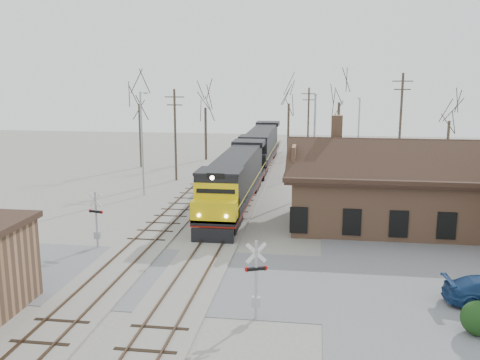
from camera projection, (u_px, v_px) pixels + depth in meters
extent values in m
plane|color=gray|center=(191.00, 278.00, 29.03)|extent=(140.00, 140.00, 0.00)
cube|color=slate|center=(191.00, 278.00, 29.03)|extent=(60.00, 9.00, 0.03)
cube|color=gray|center=(234.00, 209.00, 43.58)|extent=(3.40, 90.00, 0.12)
cube|color=#473323|center=(225.00, 207.00, 43.66)|extent=(0.08, 90.00, 0.14)
cube|color=#473323|center=(242.00, 208.00, 43.46)|extent=(0.08, 90.00, 0.14)
cube|color=gray|center=(180.00, 207.00, 44.20)|extent=(3.40, 90.00, 0.12)
cube|color=#473323|center=(172.00, 206.00, 44.28)|extent=(0.08, 90.00, 0.14)
cube|color=#473323|center=(188.00, 206.00, 44.08)|extent=(0.08, 90.00, 0.14)
cube|color=#966A4E|center=(391.00, 199.00, 38.62)|extent=(14.00, 8.00, 4.00)
cube|color=black|center=(393.00, 171.00, 38.20)|extent=(15.20, 9.20, 0.30)
cube|color=black|center=(398.00, 162.00, 35.77)|extent=(15.00, 4.71, 2.66)
cube|color=black|center=(389.00, 152.00, 40.24)|extent=(15.00, 4.71, 2.66)
cube|color=#966A4E|center=(337.00, 130.00, 39.68)|extent=(0.80, 0.80, 2.20)
cube|color=black|center=(222.00, 221.00, 38.23)|extent=(2.50, 4.00, 1.00)
cube|color=black|center=(246.00, 184.00, 50.86)|extent=(2.50, 4.00, 1.00)
cube|color=black|center=(236.00, 191.00, 44.39)|extent=(3.00, 20.02, 0.35)
cube|color=maroon|center=(236.00, 193.00, 44.43)|extent=(3.02, 20.02, 0.12)
cube|color=black|center=(238.00, 170.00, 45.30)|extent=(2.60, 14.52, 2.80)
cube|color=black|center=(220.00, 192.00, 36.89)|extent=(3.00, 2.80, 2.80)
cube|color=#DFBF0B|center=(215.00, 210.00, 35.41)|extent=(3.00, 1.80, 1.40)
cube|color=black|center=(212.00, 236.00, 34.73)|extent=(2.80, 0.25, 1.00)
cylinder|color=#FFF2CC|center=(212.00, 178.00, 34.05)|extent=(0.28, 0.10, 0.28)
cube|color=black|center=(255.00, 170.00, 58.15)|extent=(2.50, 4.00, 1.00)
cube|color=black|center=(266.00, 153.00, 70.78)|extent=(2.50, 4.00, 1.00)
cube|color=black|center=(261.00, 154.00, 64.30)|extent=(3.00, 20.02, 0.35)
cube|color=maroon|center=(261.00, 156.00, 64.35)|extent=(3.02, 20.02, 0.12)
cube|color=black|center=(262.00, 140.00, 65.21)|extent=(2.60, 14.52, 2.80)
cube|color=black|center=(254.00, 150.00, 56.81)|extent=(3.00, 2.80, 2.80)
cube|color=black|center=(252.00, 161.00, 55.32)|extent=(3.00, 1.80, 1.40)
cube|color=black|center=(251.00, 177.00, 54.65)|extent=(2.80, 0.25, 1.00)
cylinder|color=#A5A8AD|center=(256.00, 281.00, 23.89)|extent=(0.13, 0.13, 3.71)
cube|color=silver|center=(256.00, 253.00, 23.64)|extent=(0.92, 0.38, 0.97)
cube|color=silver|center=(256.00, 253.00, 23.64)|extent=(0.92, 0.38, 0.97)
cube|color=black|center=(256.00, 269.00, 23.78)|extent=(0.83, 0.43, 0.14)
cylinder|color=#B20C0C|center=(247.00, 269.00, 23.70)|extent=(0.24, 0.15, 0.22)
cylinder|color=#B20C0C|center=(265.00, 268.00, 23.87)|extent=(0.24, 0.15, 0.22)
cube|color=#A5A8AD|center=(256.00, 302.00, 24.09)|extent=(0.37, 0.28, 0.46)
cylinder|color=#A5A8AD|center=(96.00, 220.00, 33.82)|extent=(0.13, 0.13, 3.66)
cube|color=silver|center=(95.00, 200.00, 33.57)|extent=(0.94, 0.25, 0.96)
cube|color=silver|center=(95.00, 200.00, 33.57)|extent=(0.94, 0.25, 0.96)
cube|color=black|center=(96.00, 212.00, 33.71)|extent=(0.84, 0.33, 0.14)
cylinder|color=#B20C0C|center=(101.00, 212.00, 33.57)|extent=(0.23, 0.13, 0.22)
cylinder|color=#B20C0C|center=(90.00, 211.00, 33.86)|extent=(0.23, 0.13, 0.22)
cube|color=#A5A8AD|center=(97.00, 235.00, 34.02)|extent=(0.37, 0.27, 0.46)
sphere|color=black|center=(479.00, 318.00, 22.68)|extent=(1.48, 1.48, 1.48)
cylinder|color=#A5A8AD|center=(142.00, 145.00, 47.81)|extent=(0.18, 0.18, 9.34)
cylinder|color=#A5A8AD|center=(143.00, 93.00, 47.78)|extent=(0.12, 1.80, 0.12)
cube|color=#A5A8AD|center=(146.00, 93.00, 48.58)|extent=(0.25, 0.50, 0.12)
cylinder|color=#A5A8AD|center=(314.00, 145.00, 48.01)|extent=(0.18, 0.18, 9.18)
cylinder|color=#A5A8AD|center=(316.00, 94.00, 48.00)|extent=(0.12, 1.80, 0.12)
cube|color=#A5A8AD|center=(316.00, 95.00, 48.79)|extent=(0.25, 0.50, 0.12)
cylinder|color=#A5A8AD|center=(358.00, 133.00, 61.96)|extent=(0.18, 0.18, 8.17)
cylinder|color=#A5A8AD|center=(359.00, 98.00, 62.05)|extent=(0.12, 1.80, 0.12)
cube|color=#A5A8AD|center=(359.00, 99.00, 62.84)|extent=(0.25, 0.50, 0.12)
cylinder|color=#382D23|center=(175.00, 135.00, 54.68)|extent=(0.24, 0.24, 9.38)
cube|color=#382D23|center=(174.00, 97.00, 53.92)|extent=(2.00, 0.10, 0.10)
cube|color=#382D23|center=(175.00, 105.00, 54.07)|extent=(1.60, 0.10, 0.10)
cylinder|color=#382D23|center=(308.00, 122.00, 71.33)|extent=(0.24, 0.24, 9.07)
cube|color=#382D23|center=(309.00, 94.00, 70.60)|extent=(2.00, 0.10, 0.10)
cube|color=#382D23|center=(309.00, 100.00, 70.75)|extent=(1.60, 0.10, 0.10)
cylinder|color=#382D23|center=(400.00, 129.00, 52.98)|extent=(0.24, 0.24, 10.98)
cube|color=#382D23|center=(403.00, 81.00, 52.05)|extent=(2.00, 0.10, 0.10)
cube|color=#382D23|center=(402.00, 89.00, 52.21)|extent=(1.60, 0.10, 0.10)
cylinder|color=#382D23|center=(140.00, 136.00, 62.68)|extent=(0.32, 0.32, 7.45)
cylinder|color=#382D23|center=(206.00, 134.00, 68.18)|extent=(0.32, 0.32, 6.66)
cylinder|color=#382D23|center=(288.00, 128.00, 75.32)|extent=(0.32, 0.32, 6.77)
cylinder|color=#382D23|center=(338.00, 133.00, 65.87)|extent=(0.32, 0.32, 7.45)
cylinder|color=#382D23|center=(447.00, 145.00, 62.10)|extent=(0.32, 0.32, 5.55)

